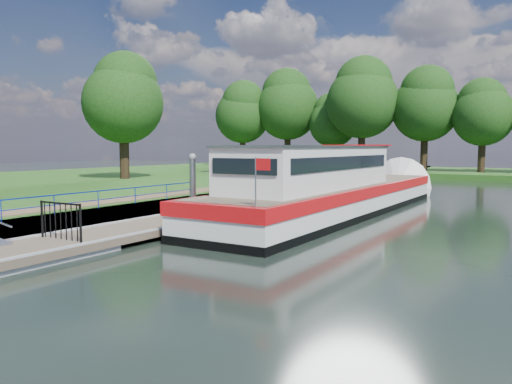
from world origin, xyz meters
The scene contains 15 objects.
riverbank centered at (-18.00, 15.00, 0.39)m, with size 32.00×90.00×0.78m, color #204C15.
bank_edge centered at (-2.55, 15.00, 0.39)m, with size 1.10×90.00×0.78m, color #473D2D.
footpath centered at (-4.40, 8.00, 0.80)m, with size 1.60×40.00×0.05m, color brown.
carpark centered at (-11.00, 38.00, 0.81)m, with size 14.00×12.00×0.06m, color black.
blue_fence centered at (-2.75, 3.00, 1.31)m, with size 0.04×18.04×0.72m.
pontoon centered at (0.00, 13.00, 0.18)m, with size 2.50×30.00×0.56m.
mooring_piles centered at (0.00, 13.00, 1.28)m, with size 0.30×27.30×3.55m.
gate_panel centered at (0.00, 2.20, 1.15)m, with size 1.85×0.05×1.15m.
barge centered at (3.60, 15.25, 1.09)m, with size 4.36×21.15×4.78m.
horizon_trees centered at (-1.61, 48.68, 7.95)m, with size 54.38×10.03×12.87m.
bank_tree_a centered at (-15.99, 20.08, 7.02)m, with size 6.12×6.12×9.72m.
car_a centered at (-8.26, 37.04, 1.42)m, with size 1.39×3.45×1.17m, color #999999.
car_b centered at (-11.25, 35.83, 1.48)m, with size 1.37×3.91×1.29m, color #999999.
car_c centered at (-15.29, 34.66, 1.51)m, with size 1.88×4.62×1.34m, color #999999.
car_d centered at (-8.81, 41.29, 1.48)m, with size 2.14×4.64×1.29m, color #999999.
Camera 1 is at (12.85, -7.36, 3.20)m, focal length 35.00 mm.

